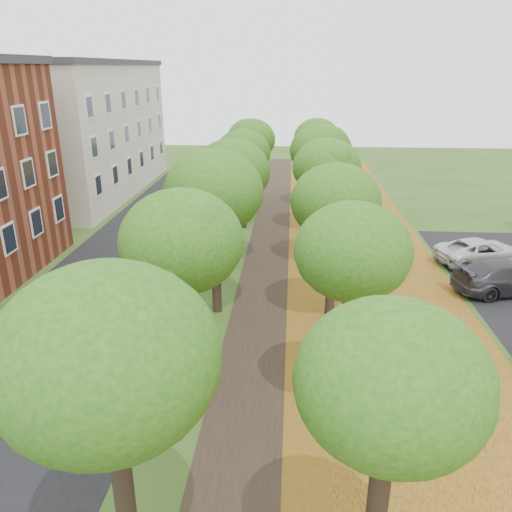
# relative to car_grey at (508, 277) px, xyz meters

# --- Properties ---
(street_asphalt) EXTENTS (8.00, 70.00, 0.01)m
(street_asphalt) POSITION_rel_car_grey_xyz_m (-18.50, 0.11, -0.74)
(street_asphalt) COLOR black
(street_asphalt) RESTS_ON ground
(footpath) EXTENTS (3.20, 70.00, 0.01)m
(footpath) POSITION_rel_car_grey_xyz_m (-11.00, 0.11, -0.74)
(footpath) COLOR black
(footpath) RESTS_ON ground
(leaf_verge) EXTENTS (7.50, 70.00, 0.01)m
(leaf_verge) POSITION_rel_car_grey_xyz_m (-6.00, 0.11, -0.74)
(leaf_verge) COLOR #AB741F
(leaf_verge) RESTS_ON ground
(tree_row_west) EXTENTS (3.60, 33.60, 6.48)m
(tree_row_west) POSITION_rel_car_grey_xyz_m (-13.20, 0.11, 4.16)
(tree_row_west) COLOR black
(tree_row_west) RESTS_ON ground
(tree_row_east) EXTENTS (3.60, 33.60, 6.48)m
(tree_row_east) POSITION_rel_car_grey_xyz_m (-8.40, 0.11, 4.16)
(tree_row_east) COLOR black
(tree_row_east) RESTS_ON ground
(building_cream) EXTENTS (10.30, 20.30, 10.40)m
(building_cream) POSITION_rel_car_grey_xyz_m (-28.00, 18.11, 4.46)
(building_cream) COLOR beige
(building_cream) RESTS_ON ground
(car_grey) EXTENTS (5.50, 3.25, 1.49)m
(car_grey) POSITION_rel_car_grey_xyz_m (0.00, 0.00, 0.00)
(car_grey) COLOR #37363C
(car_grey) RESTS_ON ground
(car_white) EXTENTS (5.26, 3.58, 1.34)m
(car_white) POSITION_rel_car_grey_xyz_m (0.00, 3.63, -0.08)
(car_white) COLOR silver
(car_white) RESTS_ON ground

